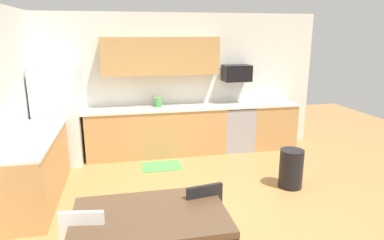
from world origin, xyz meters
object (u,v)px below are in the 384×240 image
(refrigerator, at_px, (59,117))
(chair_near_table, at_px, (209,222))
(dining_table, at_px, (150,219))
(kettle, at_px, (158,103))
(trash_bin, at_px, (291,169))
(oven_range, at_px, (236,127))
(chair_far_side, at_px, (87,240))
(microwave, at_px, (237,73))

(refrigerator, height_order, chair_near_table, refrigerator)
(dining_table, height_order, kettle, kettle)
(trash_bin, bearing_deg, oven_range, 97.13)
(trash_bin, bearing_deg, chair_far_side, -150.81)
(refrigerator, distance_m, microwave, 3.45)
(dining_table, relative_size, kettle, 7.00)
(dining_table, distance_m, chair_near_table, 0.61)
(chair_far_side, height_order, kettle, kettle)
(oven_range, distance_m, dining_table, 4.08)
(microwave, distance_m, trash_bin, 2.35)
(oven_range, xyz_separation_m, chair_near_table, (-1.47, -3.41, 0.05))
(microwave, relative_size, chair_far_side, 0.64)
(chair_far_side, height_order, trash_bin, chair_far_side)
(refrigerator, xyz_separation_m, microwave, (3.38, 0.18, 0.69))
(trash_bin, bearing_deg, dining_table, -144.38)
(dining_table, height_order, trash_bin, dining_table)
(microwave, bearing_deg, chair_near_table, -112.74)
(dining_table, distance_m, chair_far_side, 0.60)
(microwave, xyz_separation_m, chair_far_side, (-2.62, -3.57, -1.04))
(oven_range, height_order, chair_near_table, oven_range)
(chair_far_side, relative_size, kettle, 4.25)
(refrigerator, height_order, chair_far_side, refrigerator)
(refrigerator, relative_size, oven_range, 1.89)
(refrigerator, relative_size, trash_bin, 2.87)
(microwave, height_order, chair_far_side, microwave)
(oven_range, xyz_separation_m, trash_bin, (0.24, -1.88, -0.16))
(microwave, xyz_separation_m, chair_near_table, (-1.47, -3.51, -1.04))
(trash_bin, relative_size, kettle, 3.00)
(refrigerator, height_order, kettle, refrigerator)
(oven_range, bearing_deg, refrigerator, -178.64)
(oven_range, distance_m, chair_near_table, 3.71)
(refrigerator, xyz_separation_m, trash_bin, (3.61, -1.80, -0.56))
(microwave, distance_m, kettle, 1.67)
(trash_bin, bearing_deg, microwave, 96.78)
(chair_near_table, xyz_separation_m, trash_bin, (1.71, 1.53, -0.20))
(refrigerator, xyz_separation_m, chair_far_side, (0.76, -3.39, -0.36))
(refrigerator, distance_m, trash_bin, 4.08)
(microwave, relative_size, kettle, 2.70)
(dining_table, xyz_separation_m, chair_far_side, (-0.57, 0.04, -0.16))
(refrigerator, bearing_deg, kettle, 4.14)
(oven_range, height_order, microwave, microwave)
(microwave, height_order, dining_table, microwave)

